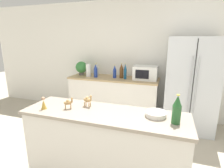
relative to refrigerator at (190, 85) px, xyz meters
name	(u,v)px	position (x,y,z in m)	size (l,w,h in m)	color
wall_back	(140,60)	(-1.03, 0.40, 0.39)	(8.00, 0.06, 2.55)	white
back_counter	(113,97)	(-1.55, 0.07, -0.43)	(1.95, 0.63, 0.91)	silver
refrigerator	(190,85)	(0.00, 0.00, 0.00)	(0.90, 0.73, 1.77)	silver
bar_counter	(104,148)	(-1.06, -1.79, -0.42)	(1.86, 0.57, 0.92)	beige
potted_plant	(81,68)	(-2.34, 0.11, 0.20)	(0.26, 0.26, 0.31)	#595451
paper_towel_roll	(88,70)	(-2.11, 0.01, 0.16)	(0.11, 0.11, 0.28)	white
microwave	(145,73)	(-0.86, 0.09, 0.17)	(0.48, 0.37, 0.28)	white
back_bottle_0	(125,72)	(-1.27, 0.01, 0.18)	(0.06, 0.06, 0.32)	navy
back_bottle_1	(96,71)	(-1.92, -0.02, 0.17)	(0.08, 0.08, 0.30)	navy
back_bottle_2	(97,70)	(-1.97, 0.14, 0.17)	(0.08, 0.08, 0.29)	#B2B7BC
back_bottle_3	(115,72)	(-1.51, 0.04, 0.16)	(0.07, 0.07, 0.28)	navy
back_bottle_4	(121,71)	(-1.37, 0.08, 0.18)	(0.08, 0.08, 0.32)	brown
wine_bottle	(177,110)	(-0.30, -1.82, 0.18)	(0.08, 0.08, 0.29)	#235628
fruit_bowl	(156,114)	(-0.50, -1.72, 0.07)	(0.22, 0.22, 0.06)	white
camel_figurine	(68,102)	(-1.49, -1.83, 0.12)	(0.11, 0.09, 0.14)	#A87F4C
camel_figurine_second	(88,100)	(-1.31, -1.69, 0.13)	(0.12, 0.07, 0.15)	tan
wise_man_figurine_crimson	(44,104)	(-1.76, -1.92, 0.11)	(0.06, 0.06, 0.15)	#B28933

